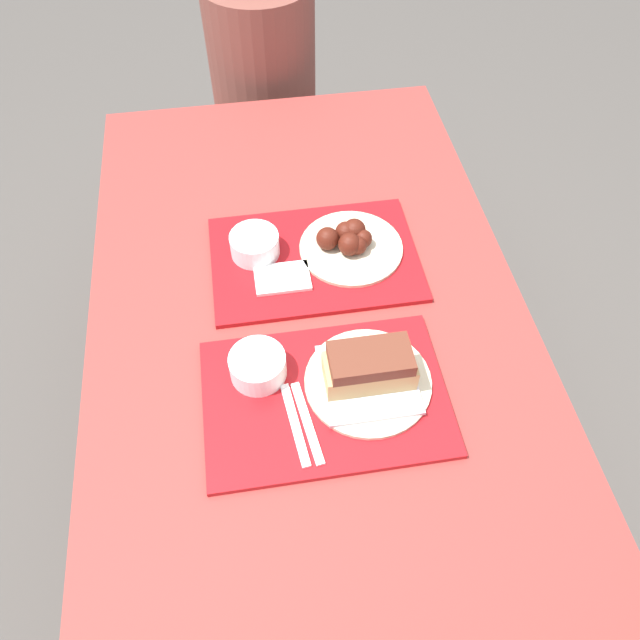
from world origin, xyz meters
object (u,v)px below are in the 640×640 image
object	(u,v)px
wings_plate_far	(349,242)
brisket_sandwich_plate	(369,373)
person_seated_across	(262,54)
bowl_coleslaw_near	(258,365)
tray_far	(315,259)
tray_near	(323,398)
bowl_coleslaw_far	(255,244)

from	to	relation	value
wings_plate_far	brisket_sandwich_plate	bearing A→B (deg)	-94.64
wings_plate_far	person_seated_across	world-z (taller)	person_seated_across
bowl_coleslaw_near	person_seated_across	distance (m)	1.14
tray_far	wings_plate_far	xyz separation A→B (m)	(0.08, 0.01, 0.03)
tray_far	person_seated_across	xyz separation A→B (m)	(-0.03, 0.85, 0.01)
tray_near	bowl_coleslaw_far	size ratio (longest dim) A/B	4.22
brisket_sandwich_plate	wings_plate_far	world-z (taller)	brisket_sandwich_plate
tray_near	bowl_coleslaw_near	world-z (taller)	bowl_coleslaw_near
bowl_coleslaw_near	bowl_coleslaw_far	world-z (taller)	same
tray_far	bowl_coleslaw_far	distance (m)	0.14
tray_near	brisket_sandwich_plate	bearing A→B (deg)	10.27
tray_far	person_seated_across	size ratio (longest dim) A/B	0.65
tray_far	brisket_sandwich_plate	size ratio (longest dim) A/B	1.89
tray_far	tray_near	bearing A→B (deg)	-96.04
tray_near	person_seated_across	size ratio (longest dim) A/B	0.65
tray_near	brisket_sandwich_plate	size ratio (longest dim) A/B	1.89
brisket_sandwich_plate	wings_plate_far	size ratio (longest dim) A/B	1.04
tray_far	bowl_coleslaw_near	xyz separation A→B (m)	(-0.15, -0.28, 0.03)
bowl_coleslaw_near	tray_far	bearing A→B (deg)	62.06
tray_far	wings_plate_far	world-z (taller)	wings_plate_far
tray_near	wings_plate_far	xyz separation A→B (m)	(0.12, 0.36, 0.03)
tray_near	bowl_coleslaw_near	bearing A→B (deg)	148.84
bowl_coleslaw_near	brisket_sandwich_plate	bearing A→B (deg)	-14.61
tray_near	tray_far	xyz separation A→B (m)	(0.04, 0.35, 0.00)
bowl_coleslaw_near	person_seated_across	bearing A→B (deg)	84.01
bowl_coleslaw_far	wings_plate_far	xyz separation A→B (m)	(0.21, -0.02, -0.01)
bowl_coleslaw_far	person_seated_across	distance (m)	0.82
tray_far	wings_plate_far	size ratio (longest dim) A/B	1.97
wings_plate_far	tray_near	bearing A→B (deg)	-107.64
tray_near	person_seated_across	xyz separation A→B (m)	(0.01, 1.20, 0.01)
tray_far	brisket_sandwich_plate	xyz separation A→B (m)	(0.05, -0.33, 0.04)
bowl_coleslaw_near	brisket_sandwich_plate	xyz separation A→B (m)	(0.20, -0.05, 0.01)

